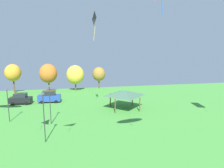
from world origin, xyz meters
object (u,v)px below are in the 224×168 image
at_px(treeline_tree_1, 13,73).
at_px(treeline_tree_3, 75,75).
at_px(parked_car_leftmost, 21,99).
at_px(light_post_0, 44,115).
at_px(parked_car_second_from_left, 49,97).
at_px(treeline_tree_2, 48,73).
at_px(park_pavilion, 124,93).
at_px(light_post_1, 8,103).
at_px(light_post_2, 50,102).
at_px(treeline_tree_4, 99,74).
at_px(kite_flying_2, 94,19).

relative_size(treeline_tree_1, treeline_tree_3, 1.08).
xyz_separation_m(parked_car_leftmost, light_post_0, (7.06, -18.87, 2.36)).
relative_size(parked_car_second_from_left, treeline_tree_2, 0.65).
xyz_separation_m(park_pavilion, light_post_1, (-19.36, -3.12, -0.05)).
bearing_deg(light_post_1, park_pavilion, 9.16).
xyz_separation_m(park_pavilion, treeline_tree_2, (-15.81, 20.38, 1.65)).
height_order(light_post_2, treeline_tree_3, treeline_tree_3).
height_order(parked_car_leftmost, treeline_tree_1, treeline_tree_1).
distance_m(park_pavilion, treeline_tree_1, 31.20).
bearing_deg(treeline_tree_4, treeline_tree_2, -177.10).
relative_size(parked_car_second_from_left, treeline_tree_1, 0.64).
height_order(parked_car_second_from_left, light_post_2, light_post_2).
xyz_separation_m(parked_car_leftmost, treeline_tree_4, (18.10, 13.71, 3.00)).
height_order(parked_car_leftmost, light_post_0, light_post_0).
relative_size(parked_car_leftmost, light_post_2, 0.75).
relative_size(parked_car_leftmost, treeline_tree_2, 0.61).
xyz_separation_m(light_post_0, light_post_2, (0.10, 6.07, -0.10)).
bearing_deg(park_pavilion, light_post_2, -157.22).
relative_size(park_pavilion, treeline_tree_3, 0.85).
bearing_deg(treeline_tree_2, parked_car_leftmost, -108.15).
height_order(light_post_0, treeline_tree_3, treeline_tree_3).
bearing_deg(parked_car_leftmost, light_post_0, -63.24).
height_order(light_post_2, treeline_tree_4, treeline_tree_4).
height_order(park_pavilion, treeline_tree_4, treeline_tree_4).
height_order(kite_flying_2, treeline_tree_4, kite_flying_2).
bearing_deg(treeline_tree_1, park_pavilion, -38.50).
height_order(light_post_0, treeline_tree_1, treeline_tree_1).
xyz_separation_m(parked_car_second_from_left, treeline_tree_2, (-1.38, 12.75, 3.51)).
distance_m(light_post_2, treeline_tree_2, 26.00).
distance_m(light_post_1, treeline_tree_1, 23.15).
bearing_deg(park_pavilion, parked_car_second_from_left, 152.12).
bearing_deg(parked_car_leftmost, light_post_1, -79.87).
xyz_separation_m(park_pavilion, treeline_tree_4, (-1.98, 21.08, 1.04)).
xyz_separation_m(kite_flying_2, treeline_tree_4, (3.81, 23.54, -11.73)).
relative_size(light_post_0, light_post_2, 1.03).
height_order(kite_flying_2, park_pavilion, kite_flying_2).
bearing_deg(light_post_2, light_post_0, -90.93).
xyz_separation_m(treeline_tree_2, treeline_tree_4, (13.83, 0.70, -0.61)).
height_order(kite_flying_2, light_post_2, kite_flying_2).
relative_size(parked_car_leftmost, treeline_tree_3, 0.64).
xyz_separation_m(treeline_tree_2, treeline_tree_3, (7.14, -1.18, -0.42)).
xyz_separation_m(parked_car_leftmost, parked_car_second_from_left, (5.65, 0.26, 0.10)).
distance_m(kite_flying_2, treeline_tree_1, 30.57).
bearing_deg(light_post_0, treeline_tree_2, 95.02).
bearing_deg(light_post_0, treeline_tree_3, 81.96).
bearing_deg(treeline_tree_3, parked_car_second_from_left, -116.44).
bearing_deg(treeline_tree_1, treeline_tree_3, -0.66).
bearing_deg(treeline_tree_1, kite_flying_2, -49.61).
distance_m(parked_car_second_from_left, park_pavilion, 16.42).
bearing_deg(light_post_2, treeline_tree_2, 96.41).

